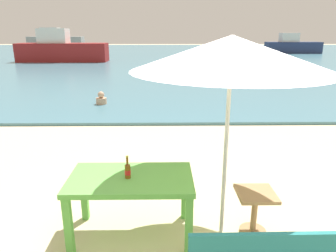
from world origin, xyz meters
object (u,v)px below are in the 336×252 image
patio_umbrella (231,53)px  side_table_wood (255,206)px  boat_barge (55,41)px  swimmer_person (101,99)px  picnic_table_green (131,185)px  beer_bottle_amber (128,170)px  boat_cargo_ship (292,46)px  boat_fishing_trawler (62,50)px

patio_umbrella → side_table_wood: (0.38, -0.02, -1.76)m
boat_barge → swimmer_person: bearing=-69.6°
patio_umbrella → side_table_wood: 1.80m
picnic_table_green → beer_bottle_amber: bearing=-134.7°
picnic_table_green → boat_cargo_ship: boat_cargo_ship is taller
picnic_table_green → beer_bottle_amber: beer_bottle_amber is taller
picnic_table_green → patio_umbrella: size_ratio=0.61×
swimmer_person → boat_barge: bearing=110.4°
patio_umbrella → boat_barge: size_ratio=0.30×
side_table_wood → boat_barge: (-16.79, 43.51, 0.74)m
beer_bottle_amber → boat_cargo_ship: bearing=65.2°
patio_umbrella → swimmer_person: bearing=112.3°
swimmer_person → boat_cargo_ship: size_ratio=0.07×
picnic_table_green → boat_fishing_trawler: boat_fishing_trawler is taller
patio_umbrella → boat_fishing_trawler: (-8.66, 21.70, -1.14)m
boat_fishing_trawler → patio_umbrella: bearing=-68.3°
patio_umbrella → boat_fishing_trawler: 23.39m
beer_bottle_amber → boat_fishing_trawler: 23.04m
patio_umbrella → boat_cargo_ship: bearing=66.9°
beer_bottle_amber → boat_fishing_trawler: (-7.56, 21.77, 0.12)m
boat_fishing_trawler → boat_barge: boat_barge is taller
boat_fishing_trawler → picnic_table_green: bearing=-70.8°
patio_umbrella → swimmer_person: 7.40m
patio_umbrella → boat_fishing_trawler: bearing=111.7°
beer_bottle_amber → patio_umbrella: patio_umbrella is taller
beer_bottle_amber → boat_cargo_ship: size_ratio=0.05×
beer_bottle_amber → boat_barge: bearing=109.4°
boat_fishing_trawler → boat_barge: size_ratio=0.88×
boat_barge → side_table_wood: bearing=-68.9°
picnic_table_green → boat_fishing_trawler: 23.03m
side_table_wood → swimmer_person: 7.33m
patio_umbrella → side_table_wood: size_ratio=4.26×
boat_fishing_trawler → side_table_wood: bearing=-67.4°
side_table_wood → boat_barge: bearing=111.1°
boat_cargo_ship → boat_barge: (-29.73, 12.33, 0.25)m
picnic_table_green → boat_cargo_ship: bearing=65.2°
boat_cargo_ship → side_table_wood: bearing=-112.5°
swimmer_person → boat_fishing_trawler: boat_fishing_trawler is taller
beer_bottle_amber → side_table_wood: beer_bottle_amber is taller
side_table_wood → boat_cargo_ship: bearing=67.5°
beer_bottle_amber → side_table_wood: bearing=1.9°
patio_umbrella → boat_fishing_trawler: size_ratio=0.34×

